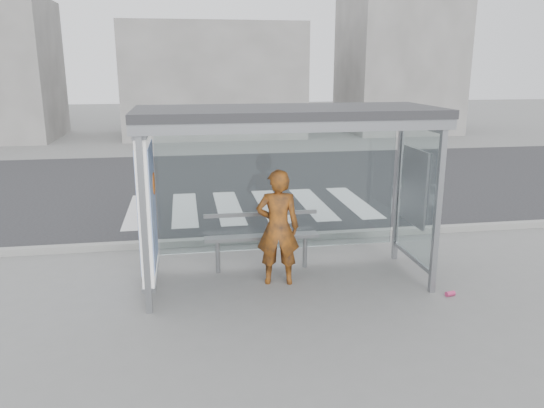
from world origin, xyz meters
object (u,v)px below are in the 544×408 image
(bench, at_px, (262,237))
(soda_can, at_px, (450,294))
(bus_shelter, at_px, (261,153))
(person, at_px, (278,227))

(bench, height_order, soda_can, bench)
(bus_shelter, height_order, bench, bus_shelter)
(bus_shelter, bearing_deg, person, -14.10)
(person, height_order, soda_can, person)
(person, bearing_deg, soda_can, 167.89)
(soda_can, bearing_deg, bus_shelter, 159.83)
(person, distance_m, bench, 0.68)
(bus_shelter, xyz_separation_m, soda_can, (2.57, -0.94, -1.95))
(bench, bearing_deg, person, -74.89)
(bench, bearing_deg, bus_shelter, -98.06)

